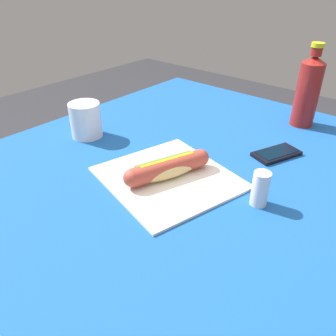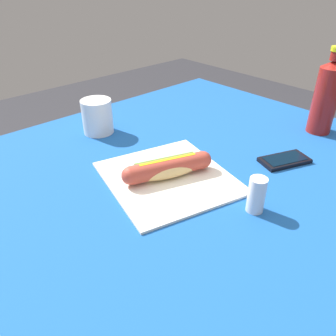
# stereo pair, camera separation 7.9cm
# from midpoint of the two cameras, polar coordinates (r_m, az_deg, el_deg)

# --- Properties ---
(dining_table) EXTENTS (1.21, 0.99, 0.73)m
(dining_table) POSITION_cam_midpoint_polar(r_m,az_deg,el_deg) (0.91, -1.11, -6.37)
(dining_table) COLOR brown
(dining_table) RESTS_ON ground
(paper_wrapper) EXTENTS (0.34, 0.35, 0.01)m
(paper_wrapper) POSITION_cam_midpoint_polar(r_m,az_deg,el_deg) (0.80, -2.81, -1.73)
(paper_wrapper) COLOR silver
(paper_wrapper) RESTS_ON dining_table
(hot_dog) EXTENTS (0.21, 0.11, 0.05)m
(hot_dog) POSITION_cam_midpoint_polar(r_m,az_deg,el_deg) (0.79, -2.89, -0.03)
(hot_dog) COLOR #E5BC75
(hot_dog) RESTS_ON paper_wrapper
(cell_phone) EXTENTS (0.14, 0.10, 0.01)m
(cell_phone) POSITION_cam_midpoint_polar(r_m,az_deg,el_deg) (0.93, 15.55, 2.28)
(cell_phone) COLOR black
(cell_phone) RESTS_ON dining_table
(soda_bottle) EXTENTS (0.07, 0.07, 0.25)m
(soda_bottle) POSITION_cam_midpoint_polar(r_m,az_deg,el_deg) (1.11, 20.66, 12.11)
(soda_bottle) COLOR maroon
(soda_bottle) RESTS_ON dining_table
(drinking_cup) EXTENTS (0.09, 0.09, 0.10)m
(drinking_cup) POSITION_cam_midpoint_polar(r_m,az_deg,el_deg) (1.02, -15.89, 7.74)
(drinking_cup) COLOR white
(drinking_cup) RESTS_ON dining_table
(salt_shaker) EXTENTS (0.04, 0.04, 0.08)m
(salt_shaker) POSITION_cam_midpoint_polar(r_m,az_deg,el_deg) (0.72, 12.32, -3.52)
(salt_shaker) COLOR silver
(salt_shaker) RESTS_ON dining_table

